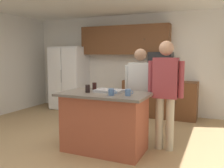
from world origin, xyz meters
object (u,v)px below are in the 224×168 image
person_elder_center (140,88)px  person_host_foreground (165,88)px  microwave_over_range (161,59)px  serving_tray (109,91)px  kitchen_island (105,122)px  glass_pilsner (88,89)px  mug_ceramic_white (111,92)px  refrigerator (69,78)px  glass_dark_ale (94,86)px  mug_blue_stoneware (128,92)px

person_elder_center → person_host_foreground: bearing=87.1°
microwave_over_range → serving_tray: microwave_over_range is taller
microwave_over_range → kitchen_island: (-0.32, -2.57, -0.97)m
microwave_over_range → glass_pilsner: size_ratio=4.51×
glass_pilsner → mug_ceramic_white: 0.47m
microwave_over_range → refrigerator: bearing=-177.4°
refrigerator → person_elder_center: refrigerator is taller
refrigerator → mug_ceramic_white: bearing=-46.7°
refrigerator → serving_tray: (2.32, -2.35, 0.08)m
serving_tray → kitchen_island: bearing=-110.6°
microwave_over_range → person_host_foreground: person_host_foreground is taller
person_host_foreground → glass_pilsner: 1.24m
microwave_over_range → person_host_foreground: 2.25m
kitchen_island → glass_dark_ale: 0.66m
microwave_over_range → person_elder_center: person_elder_center is taller
person_elder_center → serving_tray: size_ratio=3.74×
person_elder_center → glass_dark_ale: bearing=-28.5°
serving_tray → glass_dark_ale: bearing=156.0°
mug_ceramic_white → serving_tray: size_ratio=0.30×
refrigerator → microwave_over_range: refrigerator is taller
kitchen_island → glass_dark_ale: (-0.31, 0.25, 0.53)m
person_host_foreground → mug_blue_stoneware: person_host_foreground is taller
refrigerator → person_elder_center: 3.16m
glass_dark_ale → refrigerator: bearing=131.9°
refrigerator → glass_dark_ale: refrigerator is taller
glass_dark_ale → kitchen_island: bearing=-39.3°
person_elder_center → glass_pilsner: size_ratio=13.26×
person_elder_center → mug_ceramic_white: size_ratio=12.56×
glass_pilsner → glass_dark_ale: size_ratio=1.01×
mug_blue_stoneware → serving_tray: (-0.40, 0.22, -0.03)m
person_elder_center → serving_tray: (-0.33, -0.62, 0.01)m
person_elder_center → glass_pilsner: person_elder_center is taller
refrigerator → glass_pilsner: bearing=-51.3°
refrigerator → kitchen_island: bearing=-47.0°
person_host_foreground → mug_ceramic_white: (-0.67, -0.62, -0.03)m
glass_pilsner → mug_blue_stoneware: size_ratio=0.97×
refrigerator → person_host_foreground: 3.75m
microwave_over_range → mug_blue_stoneware: bearing=-87.5°
person_host_foreground → mug_blue_stoneware: (-0.44, -0.55, -0.03)m
glass_pilsner → glass_dark_ale: (-0.05, 0.33, -0.00)m
microwave_over_range → kitchen_island: 2.76m
kitchen_island → person_elder_center: 0.93m
glass_dark_ale → person_elder_center: bearing=34.7°
glass_pilsner → serving_tray: size_ratio=0.28×
mug_ceramic_white → glass_dark_ale: bearing=139.2°
microwave_over_range → serving_tray: bearing=-96.6°
microwave_over_range → glass_dark_ale: bearing=-105.3°
microwave_over_range → glass_pilsner: (-0.58, -2.64, -0.45)m
glass_dark_ale → serving_tray: size_ratio=0.28×
mug_ceramic_white → mug_blue_stoneware: mug_ceramic_white is taller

